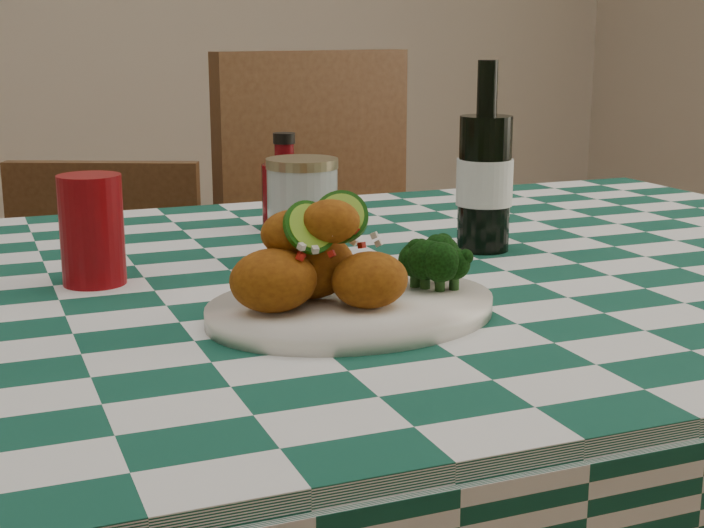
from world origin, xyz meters
name	(u,v)px	position (x,y,z in m)	size (l,w,h in m)	color
plate	(352,308)	(-0.04, -0.18, 0.80)	(0.30, 0.24, 0.02)	white
fried_chicken_pile	(327,252)	(-0.07, -0.18, 0.86)	(0.16, 0.12, 0.10)	#944E0E
broccoli_side	(432,263)	(0.05, -0.16, 0.83)	(0.07, 0.07, 0.05)	black
red_tumbler	(92,230)	(-0.26, 0.06, 0.85)	(0.07, 0.07, 0.13)	maroon
ketchup_bottle	(285,181)	(0.04, 0.28, 0.86)	(0.07, 0.07, 0.14)	#640509
mason_jar	(303,209)	(0.00, 0.09, 0.85)	(0.09, 0.09, 0.13)	#B2BCBA
beer_bottle	(485,157)	(0.24, 0.05, 0.91)	(0.07, 0.07, 0.25)	black
wooden_chair_left	(87,396)	(-0.21, 0.70, 0.41)	(0.38, 0.39, 0.82)	#472814
wooden_chair_right	(373,310)	(0.36, 0.71, 0.51)	(0.47, 0.49, 1.03)	#472814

